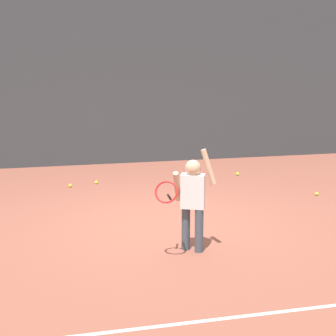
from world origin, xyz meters
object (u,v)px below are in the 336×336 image
at_px(tennis_player, 192,197).
at_px(tennis_ball_1, 96,182).
at_px(tennis_ball_4, 70,186).
at_px(tennis_ball_5, 238,174).
at_px(tennis_ball_3, 317,194).

bearing_deg(tennis_player, tennis_ball_1, 125.90).
height_order(tennis_ball_4, tennis_ball_5, same).
distance_m(tennis_ball_3, tennis_ball_4, 4.66).
bearing_deg(tennis_ball_5, tennis_player, -118.36).
xyz_separation_m(tennis_ball_1, tennis_ball_3, (3.85, -1.78, 0.00)).
distance_m(tennis_player, tennis_ball_4, 4.04).
height_order(tennis_ball_1, tennis_ball_5, same).
relative_size(tennis_player, tennis_ball_1, 20.46).
bearing_deg(tennis_ball_4, tennis_ball_1, 16.17).
height_order(tennis_ball_1, tennis_ball_3, same).
bearing_deg(tennis_ball_1, tennis_ball_4, -163.83).
relative_size(tennis_ball_3, tennis_ball_4, 1.00).
bearing_deg(tennis_ball_1, tennis_ball_3, -24.78).
bearing_deg(tennis_ball_5, tennis_ball_3, -65.90).
bearing_deg(tennis_ball_4, tennis_ball_3, -20.44).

